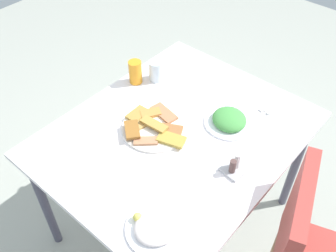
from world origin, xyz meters
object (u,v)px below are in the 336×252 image
object	(u,v)px
dining_table	(176,143)
drinking_glass	(156,71)
salad_plate_greens	(158,226)
paper_napkin	(277,107)
pide_platter	(154,127)
fork	(274,105)
salad_plate_rice	(229,120)
condiment_caddy	(234,167)
spoon	(281,108)
soda_can	(135,72)

from	to	relation	value
dining_table	drinking_glass	world-z (taller)	drinking_glass
salad_plate_greens	paper_napkin	size ratio (longest dim) A/B	1.76
pide_platter	fork	distance (m)	0.59
dining_table	salad_plate_rice	world-z (taller)	salad_plate_rice
fork	condiment_caddy	world-z (taller)	condiment_caddy
salad_plate_greens	spoon	bearing A→B (deg)	179.01
paper_napkin	spoon	size ratio (longest dim) A/B	0.81
fork	spoon	xyz separation A→B (m)	(0.00, 0.04, 0.00)
soda_can	fork	distance (m)	0.70
salad_plate_greens	fork	xyz separation A→B (m)	(-0.85, -0.02, -0.01)
salad_plate_greens	salad_plate_rice	distance (m)	0.62
spoon	paper_napkin	bearing A→B (deg)	-69.27
salad_plate_greens	drinking_glass	world-z (taller)	drinking_glass
salad_plate_greens	soda_can	world-z (taller)	soda_can
soda_can	pide_platter	bearing A→B (deg)	57.65
paper_napkin	fork	bearing A→B (deg)	-90.00
dining_table	condiment_caddy	bearing A→B (deg)	87.03
spoon	condiment_caddy	bearing A→B (deg)	25.76
soda_can	salad_plate_rice	bearing A→B (deg)	95.93
dining_table	soda_can	bearing A→B (deg)	-109.91
salad_plate_rice	condiment_caddy	distance (m)	0.27
dining_table	salad_plate_greens	xyz separation A→B (m)	(0.41, 0.26, 0.09)
paper_napkin	soda_can	bearing A→B (deg)	-65.08
condiment_caddy	paper_napkin	bearing A→B (deg)	-172.75
fork	drinking_glass	bearing A→B (deg)	-48.47
salad_plate_rice	condiment_caddy	xyz separation A→B (m)	(0.21, 0.17, 0.00)
salad_plate_rice	soda_can	bearing A→B (deg)	-84.07
dining_table	spoon	distance (m)	0.53
dining_table	salad_plate_greens	bearing A→B (deg)	32.24
salad_plate_rice	paper_napkin	distance (m)	0.27
pide_platter	salad_plate_greens	xyz separation A→B (m)	(0.36, 0.35, 0.01)
dining_table	salad_plate_rice	size ratio (longest dim) A/B	5.12
fork	paper_napkin	bearing A→B (deg)	110.51
pide_platter	salad_plate_rice	world-z (taller)	salad_plate_rice
spoon	soda_can	bearing A→B (deg)	-44.95
dining_table	drinking_glass	size ratio (longest dim) A/B	10.73
drinking_glass	fork	size ratio (longest dim) A/B	0.62
soda_can	condiment_caddy	size ratio (longest dim) A/B	1.22
pide_platter	condiment_caddy	world-z (taller)	condiment_caddy
salad_plate_rice	soda_can	xyz separation A→B (m)	(0.06, -0.53, 0.04)
pide_platter	dining_table	bearing A→B (deg)	118.74
dining_table	soda_can	xyz separation A→B (m)	(-0.14, -0.39, 0.13)
pide_platter	condiment_caddy	distance (m)	0.41
pide_platter	drinking_glass	xyz separation A→B (m)	(-0.27, -0.24, 0.04)
dining_table	salad_plate_rice	distance (m)	0.26
paper_napkin	condiment_caddy	distance (m)	0.46
pide_platter	paper_napkin	distance (m)	0.60
soda_can	paper_napkin	distance (m)	0.72
salad_plate_rice	drinking_glass	bearing A→B (deg)	-93.44
soda_can	fork	size ratio (longest dim) A/B	0.71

